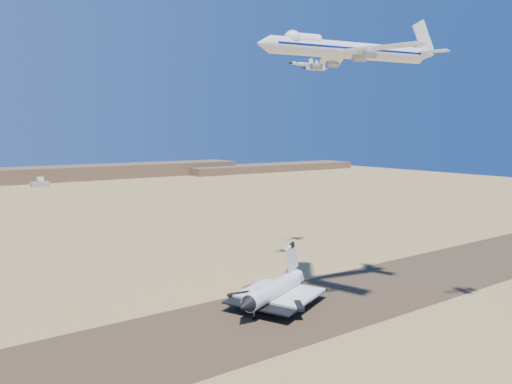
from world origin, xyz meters
TOP-DOWN VIEW (x-y plane):
  - ground at (0.00, 0.00)m, footprint 1200.00×1200.00m
  - runway at (0.00, 0.00)m, footprint 600.00×50.00m
  - ridgeline at (65.32, 527.31)m, footprint 960.00×90.00m
  - shuttle at (17.47, 6.73)m, footprint 43.58×37.02m
  - carrier_747 at (36.86, -6.57)m, footprint 71.50×54.15m
  - crew_a at (24.54, -0.34)m, footprint 0.57×0.70m
  - crew_b at (24.95, -1.38)m, footprint 0.61×0.97m
  - crew_c at (29.64, 0.43)m, footprint 1.05×1.27m
  - chase_jet_c at (56.93, 38.91)m, footprint 13.89×7.55m
  - chase_jet_d at (82.07, 58.55)m, footprint 14.74×8.02m

SIDE VIEW (x-z plane):
  - ground at x=0.00m, z-range 0.00..0.00m
  - runway at x=0.00m, z-range 0.00..0.06m
  - crew_a at x=24.54m, z-range 0.06..1.71m
  - crew_b at x=24.95m, z-range 0.06..1.98m
  - crew_c at x=29.64m, z-range 0.06..1.99m
  - shuttle at x=17.47m, z-range -4.90..16.31m
  - ridgeline at x=65.32m, z-range -1.37..16.63m
  - carrier_747 at x=36.86m, z-range 81.07..98.83m
  - chase_jet_c at x=56.93m, z-range 90.15..93.61m
  - chase_jet_d at x=82.07m, z-range 91.74..95.41m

